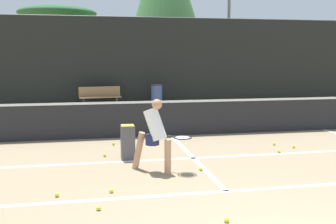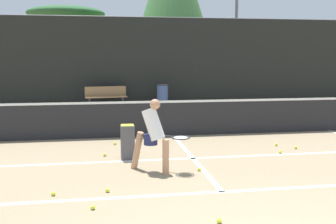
{
  "view_description": "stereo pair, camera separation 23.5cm",
  "coord_description": "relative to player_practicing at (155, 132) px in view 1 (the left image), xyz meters",
  "views": [
    {
      "loc": [
        -2.02,
        -3.09,
        2.12
      ],
      "look_at": [
        -0.49,
        4.89,
        0.95
      ],
      "focal_mm": 42.0,
      "sensor_mm": 36.0,
      "label": 1
    },
    {
      "loc": [
        -1.78,
        -3.13,
        2.12
      ],
      "look_at": [
        -0.49,
        4.89,
        0.95
      ],
      "focal_mm": 42.0,
      "sensor_mm": 36.0,
      "label": 2
    }
  ],
  "objects": [
    {
      "name": "parked_car",
      "position": [
        2.99,
        13.31,
        -0.15
      ],
      "size": [
        1.87,
        4.58,
        1.39
      ],
      "color": "silver",
      "rests_on": "ground"
    },
    {
      "name": "trash_bin",
      "position": [
        1.54,
        9.3,
        -0.26
      ],
      "size": [
        0.49,
        0.49,
        0.93
      ],
      "color": "#384C7F",
      "rests_on": "ground"
    },
    {
      "name": "tennis_ball_scattered_5",
      "position": [
        -1.06,
        -1.67,
        -0.7
      ],
      "size": [
        0.07,
        0.07,
        0.07
      ],
      "primitive_type": "sphere",
      "color": "#D1E033",
      "rests_on": "ground"
    },
    {
      "name": "tennis_ball_scattered_0",
      "position": [
        -0.64,
        2.32,
        -0.7
      ],
      "size": [
        0.07,
        0.07,
        0.07
      ],
      "primitive_type": "sphere",
      "color": "#D1E033",
      "rests_on": "ground"
    },
    {
      "name": "tennis_ball_scattered_3",
      "position": [
        3.44,
        1.24,
        -0.7
      ],
      "size": [
        0.07,
        0.07,
        0.07
      ],
      "primitive_type": "sphere",
      "color": "#D1E033",
      "rests_on": "ground"
    },
    {
      "name": "tennis_ball_scattered_2",
      "position": [
        3.12,
        1.59,
        -0.7
      ],
      "size": [
        0.07,
        0.07,
        0.07
      ],
      "primitive_type": "sphere",
      "color": "#D1E033",
      "rests_on": "ground"
    },
    {
      "name": "tennis_ball_scattered_9",
      "position": [
        2.91,
        0.91,
        -0.7
      ],
      "size": [
        0.07,
        0.07,
        0.07
      ],
      "primitive_type": "sphere",
      "color": "#D1E033",
      "rests_on": "ground"
    },
    {
      "name": "tennis_ball_scattered_6",
      "position": [
        -0.85,
        -0.99,
        -0.7
      ],
      "size": [
        0.07,
        0.07,
        0.07
      ],
      "primitive_type": "sphere",
      "color": "#D1E033",
      "rests_on": "ground"
    },
    {
      "name": "tree_west",
      "position": [
        -0.85,
        16.44,
        2.61
      ],
      "size": [
        3.34,
        3.34,
        3.84
      ],
      "color": "brown",
      "rests_on": "ground"
    },
    {
      "name": "court_center_mark",
      "position": [
        0.93,
        0.95,
        -0.73
      ],
      "size": [
        0.1,
        4.44,
        0.01
      ],
      "primitive_type": "cube",
      "color": "white",
      "rests_on": "ground"
    },
    {
      "name": "player_practicing",
      "position": [
        0.0,
        0.0,
        0.0
      ],
      "size": [
        1.15,
        0.72,
        1.35
      ],
      "rotation": [
        0.0,
        0.0,
        -0.68
      ],
      "color": "tan",
      "rests_on": "ground"
    },
    {
      "name": "tennis_ball_scattered_8",
      "position": [
        -0.89,
        1.26,
        -0.7
      ],
      "size": [
        0.07,
        0.07,
        0.07
      ],
      "primitive_type": "sphere",
      "color": "#D1E033",
      "rests_on": "ground"
    },
    {
      "name": "court_service_line",
      "position": [
        0.93,
        0.79,
        -0.73
      ],
      "size": [
        8.25,
        0.1,
        0.01
      ],
      "primitive_type": "cube",
      "color": "white",
      "rests_on": "ground"
    },
    {
      "name": "tennis_ball_scattered_7",
      "position": [
        -1.67,
        -1.02,
        -0.7
      ],
      "size": [
        0.07,
        0.07,
        0.07
      ],
      "primitive_type": "sphere",
      "color": "#D1E033",
      "rests_on": "ground"
    },
    {
      "name": "courtside_bench",
      "position": [
        -0.81,
        9.35,
        -0.26
      ],
      "size": [
        1.73,
        0.58,
        0.86
      ],
      "rotation": [
        0.0,
        0.0,
        0.12
      ],
      "color": "olive",
      "rests_on": "ground"
    },
    {
      "name": "building_far",
      "position": [
        0.93,
        28.65,
        1.6
      ],
      "size": [
        36.0,
        2.4,
        4.67
      ],
      "primitive_type": "cube",
      "color": "beige",
      "rests_on": "ground"
    },
    {
      "name": "court_baseline_near",
      "position": [
        0.93,
        -1.27,
        -0.73
      ],
      "size": [
        11.0,
        0.1,
        0.01
      ],
      "primitive_type": "cube",
      "color": "white",
      "rests_on": "ground"
    },
    {
      "name": "fence_back",
      "position": [
        0.93,
        10.04,
        1.14
      ],
      "size": [
        24.0,
        0.06,
        3.77
      ],
      "color": "black",
      "rests_on": "ground"
    },
    {
      "name": "tennis_ball_scattered_1",
      "position": [
        0.55,
        -2.38,
        -0.7
      ],
      "size": [
        0.07,
        0.07,
        0.07
      ],
      "primitive_type": "sphere",
      "color": "#D1E033",
      "rests_on": "ground"
    },
    {
      "name": "net",
      "position": [
        0.93,
        3.16,
        -0.22
      ],
      "size": [
        11.09,
        0.09,
        1.07
      ],
      "color": "slate",
      "rests_on": "ground"
    },
    {
      "name": "ball_hopper",
      "position": [
        -0.41,
        0.99,
        -0.36
      ],
      "size": [
        0.28,
        0.28,
        0.71
      ],
      "color": "#4C4C51",
      "rests_on": "ground"
    },
    {
      "name": "tree_mid",
      "position": [
        -3.13,
        18.91,
        3.96
      ],
      "size": [
        4.82,
        4.82,
        5.18
      ],
      "color": "brown",
      "rests_on": "ground"
    },
    {
      "name": "tennis_ball_scattered_10",
      "position": [
        0.84,
        -0.1,
        -0.7
      ],
      "size": [
        0.07,
        0.07,
        0.07
      ],
      "primitive_type": "sphere",
      "color": "#D1E033",
      "rests_on": "ground"
    }
  ]
}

